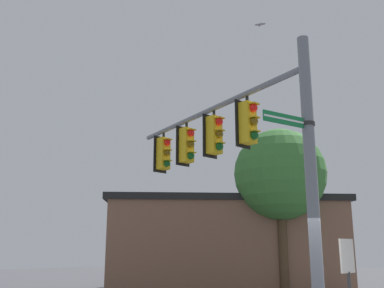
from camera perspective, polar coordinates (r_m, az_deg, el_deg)
name	(u,v)px	position (r m, az deg, el deg)	size (l,w,h in m)	color
signal_pole	(312,183)	(9.47, 15.02, -4.78)	(0.25, 0.25, 6.44)	slate
mast_arm	(208,111)	(12.79, 2.01, 4.22)	(0.15, 0.15, 7.44)	slate
traffic_light_nearest_pole	(248,123)	(11.21, 7.22, 2.73)	(0.54, 0.49, 1.31)	black
traffic_light_mid_inner	(215,135)	(12.32, 2.92, 1.18)	(0.54, 0.49, 1.31)	black
traffic_light_mid_outer	(187,145)	(13.49, -0.64, -0.12)	(0.54, 0.49, 1.31)	black
traffic_light_arm_end	(164,153)	(14.72, -3.62, -1.21)	(0.54, 0.49, 1.31)	black
street_name_sign	(295,122)	(9.46, 13.06, 2.81)	(1.37, 0.40, 0.22)	#147238
bird_flying	(260,24)	(13.83, 8.71, 14.85)	(0.34, 0.23, 0.11)	gray
storefront_building	(224,244)	(22.17, 4.14, -12.57)	(11.92, 11.23, 4.31)	brown
tree_by_storefront	(280,175)	(20.32, 11.15, -3.87)	(4.08, 4.08, 7.20)	#4C3823
historical_marker	(348,272)	(11.10, 19.32, -15.11)	(0.60, 0.08, 2.13)	#333333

